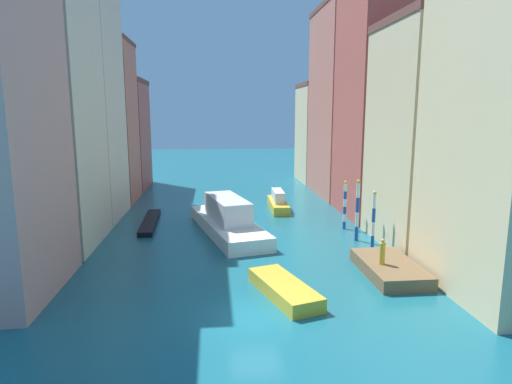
# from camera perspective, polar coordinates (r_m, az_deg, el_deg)

# --- Properties ---
(ground_plane) EXTENTS (154.00, 154.00, 0.00)m
(ground_plane) POSITION_cam_1_polar(r_m,az_deg,el_deg) (45.45, -3.07, -2.26)
(ground_plane) COLOR #196070
(building_left_1) EXTENTS (7.38, 8.79, 21.15)m
(building_left_1) POSITION_cam_1_polar(r_m,az_deg,el_deg) (35.64, -26.42, 10.38)
(building_left_1) COLOR beige
(building_left_1) RESTS_ON ground
(building_left_2) EXTENTS (7.38, 8.55, 22.74)m
(building_left_2) POSITION_cam_1_polar(r_m,az_deg,el_deg) (43.86, -22.50, 11.50)
(building_left_2) COLOR beige
(building_left_2) RESTS_ON ground
(building_left_3) EXTENTS (7.38, 7.48, 17.69)m
(building_left_3) POSITION_cam_1_polar(r_m,az_deg,el_deg) (51.84, -19.68, 8.58)
(building_left_3) COLOR #C6705B
(building_left_3) RESTS_ON ground
(building_left_4) EXTENTS (7.38, 9.53, 14.16)m
(building_left_4) POSITION_cam_1_polar(r_m,az_deg,el_deg) (60.50, -17.58, 7.19)
(building_left_4) COLOR #B25147
(building_left_4) RESTS_ON ground
(building_right_1) EXTENTS (7.38, 9.10, 16.64)m
(building_right_1) POSITION_cam_1_polar(r_m,az_deg,el_deg) (35.19, 22.02, 7.04)
(building_right_1) COLOR beige
(building_right_1) RESTS_ON ground
(building_right_2) EXTENTS (7.38, 9.48, 22.45)m
(building_right_2) POSITION_cam_1_polar(r_m,az_deg,el_deg) (43.94, 16.40, 11.66)
(building_right_2) COLOR #B25147
(building_right_2) RESTS_ON ground
(building_right_3) EXTENTS (7.38, 12.11, 22.22)m
(building_right_3) POSITION_cam_1_polar(r_m,az_deg,el_deg) (54.32, 11.99, 11.39)
(building_right_3) COLOR #C6705B
(building_right_3) RESTS_ON ground
(building_right_4) EXTENTS (7.38, 8.89, 14.03)m
(building_right_4) POSITION_cam_1_polar(r_m,az_deg,el_deg) (64.67, 8.99, 7.65)
(building_right_4) COLOR beige
(building_right_4) RESTS_ON ground
(waterfront_dock) EXTENTS (3.13, 6.04, 0.80)m
(waterfront_dock) POSITION_cam_1_polar(r_m,az_deg,el_deg) (28.66, 17.01, -9.49)
(waterfront_dock) COLOR brown
(waterfront_dock) RESTS_ON ground
(person_on_dock) EXTENTS (0.36, 0.36, 1.59)m
(person_on_dock) POSITION_cam_1_polar(r_m,az_deg,el_deg) (27.82, 16.15, -7.57)
(person_on_dock) COLOR gold
(person_on_dock) RESTS_ON waterfront_dock
(mooring_pole_0) EXTENTS (0.27, 0.27, 4.35)m
(mooring_pole_0) POSITION_cam_1_polar(r_m,az_deg,el_deg) (32.88, 15.08, -3.54)
(mooring_pole_0) COLOR #1E479E
(mooring_pole_0) RESTS_ON ground
(mooring_pole_1) EXTENTS (0.30, 0.30, 4.84)m
(mooring_pole_1) POSITION_cam_1_polar(r_m,az_deg,el_deg) (34.72, 13.09, -2.29)
(mooring_pole_1) COLOR #1E479E
(mooring_pole_1) RESTS_ON ground
(mooring_pole_2) EXTENTS (0.29, 0.29, 4.21)m
(mooring_pole_2) POSITION_cam_1_polar(r_m,az_deg,el_deg) (38.11, 11.52, -1.61)
(mooring_pole_2) COLOR #1E479E
(mooring_pole_2) RESTS_ON ground
(vaporetto_white) EXTENTS (6.60, 13.39, 2.97)m
(vaporetto_white) POSITION_cam_1_polar(r_m,az_deg,el_deg) (36.55, -3.74, -3.64)
(vaporetto_white) COLOR white
(vaporetto_white) RESTS_ON ground
(gondola_black) EXTENTS (1.51, 8.73, 0.44)m
(gondola_black) POSITION_cam_1_polar(r_m,az_deg,el_deg) (40.43, -13.66, -3.82)
(gondola_black) COLOR black
(gondola_black) RESTS_ON ground
(motorboat_0) EXTENTS (1.83, 6.85, 1.96)m
(motorboat_0) POSITION_cam_1_polar(r_m,az_deg,el_deg) (45.44, 2.89, -1.33)
(motorboat_0) COLOR gold
(motorboat_0) RESTS_ON ground
(motorboat_1) EXTENTS (3.54, 5.94, 0.78)m
(motorboat_1) POSITION_cam_1_polar(r_m,az_deg,el_deg) (24.48, 3.69, -12.52)
(motorboat_1) COLOR gold
(motorboat_1) RESTS_ON ground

